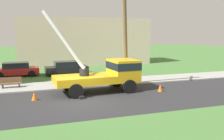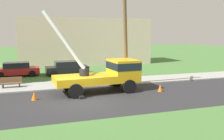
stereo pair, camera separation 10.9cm
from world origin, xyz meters
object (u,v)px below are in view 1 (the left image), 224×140
at_px(traffic_cone_behind, 34,96).
at_px(parked_sedan_black, 67,68).
at_px(traffic_cone_ahead, 160,88).
at_px(park_bench, 11,83).
at_px(utility_truck, 107,73).
at_px(parked_sedan_red, 16,69).
at_px(leaning_utility_pole, 125,31).

height_order(traffic_cone_behind, parked_sedan_black, parked_sedan_black).
relative_size(traffic_cone_ahead, park_bench, 0.35).
bearing_deg(park_bench, utility_truck, -24.51).
bearing_deg(traffic_cone_behind, parked_sedan_red, 98.83).
distance_m(parked_sedan_black, park_bench, 7.47).
bearing_deg(park_bench, parked_sedan_black, 46.64).
bearing_deg(leaning_utility_pole, parked_sedan_red, 136.85).
relative_size(traffic_cone_behind, parked_sedan_black, 0.13).
bearing_deg(parked_sedan_black, park_bench, -133.36).
relative_size(utility_truck, parked_sedan_red, 1.56).
distance_m(leaning_utility_pole, traffic_cone_behind, 8.48).
bearing_deg(parked_sedan_black, utility_truck, -77.93).
xyz_separation_m(leaning_utility_pole, traffic_cone_ahead, (1.93, -2.38, -4.26)).
xyz_separation_m(utility_truck, parked_sedan_red, (-6.85, 9.10, -0.70)).
height_order(leaning_utility_pole, park_bench, leaning_utility_pole).
height_order(traffic_cone_ahead, parked_sedan_red, parked_sedan_red).
distance_m(traffic_cone_ahead, parked_sedan_red, 14.90).
distance_m(parked_sedan_red, park_bench, 5.93).
relative_size(leaning_utility_pole, parked_sedan_black, 1.98).
relative_size(traffic_cone_ahead, parked_sedan_red, 0.13).
bearing_deg(parked_sedan_black, leaning_utility_pole, -64.50).
xyz_separation_m(traffic_cone_ahead, parked_sedan_black, (-5.56, 9.99, 0.43)).
relative_size(utility_truck, park_bench, 4.32).
xyz_separation_m(traffic_cone_ahead, traffic_cone_behind, (-9.02, 0.45, 0.00)).
relative_size(leaning_utility_pole, park_bench, 5.52).
xyz_separation_m(leaning_utility_pole, parked_sedan_black, (-3.63, 7.61, -3.82)).
bearing_deg(park_bench, parked_sedan_red, 88.89).
bearing_deg(parked_sedan_red, utility_truck, -53.02).
bearing_deg(parked_sedan_black, traffic_cone_ahead, -60.89).
height_order(traffic_cone_ahead, parked_sedan_black, parked_sedan_black).
bearing_deg(traffic_cone_ahead, utility_truck, 159.58).
xyz_separation_m(traffic_cone_behind, park_bench, (-1.67, 4.11, 0.18)).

